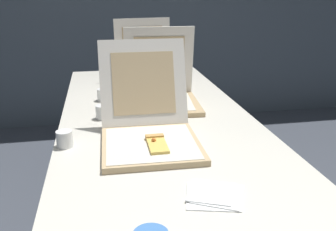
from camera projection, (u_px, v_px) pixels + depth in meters
table at (157, 128)px, 1.65m from camera, size 0.85×2.01×0.74m
pizza_box_front at (149, 130)px, 1.35m from camera, size 0.36×0.48×0.35m
pizza_box_middle at (162, 94)px, 1.79m from camera, size 0.37×0.37×0.37m
pizza_box_back at (150, 75)px, 2.17m from camera, size 0.40×0.41×0.37m
cup_white_mid at (102, 112)px, 1.61m from camera, size 0.06×0.06×0.06m
cup_white_near_left at (65, 139)px, 1.33m from camera, size 0.06×0.06×0.06m
cup_white_far at (103, 95)px, 1.86m from camera, size 0.06×0.06×0.06m
napkin_pile at (214, 194)px, 1.02m from camera, size 0.19×0.18×0.01m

